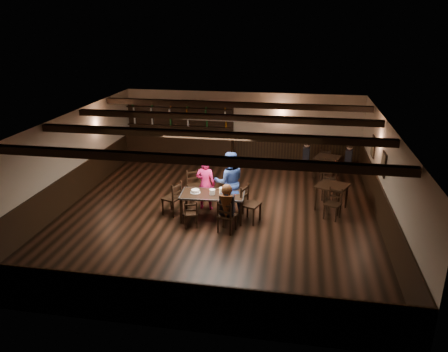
% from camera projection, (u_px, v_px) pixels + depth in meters
% --- Properties ---
extents(ground, '(10.00, 10.00, 0.00)m').
position_uv_depth(ground, '(218.00, 214.00, 12.57)').
color(ground, black).
rests_on(ground, ground).
extents(room_shell, '(9.02, 10.02, 2.71)m').
position_uv_depth(room_shell, '(218.00, 156.00, 12.00)').
color(room_shell, '#BDAF9C').
rests_on(room_shell, ground).
extents(dining_table, '(1.81, 0.99, 0.75)m').
position_uv_depth(dining_table, '(213.00, 196.00, 12.05)').
color(dining_table, black).
rests_on(dining_table, ground).
extents(chair_near_left, '(0.45, 0.44, 0.77)m').
position_uv_depth(chair_near_left, '(191.00, 212.00, 11.60)').
color(chair_near_left, black).
rests_on(chair_near_left, ground).
extents(chair_near_right, '(0.51, 0.49, 0.90)m').
position_uv_depth(chair_near_right, '(226.00, 214.00, 11.29)').
color(chair_near_right, black).
rests_on(chair_near_right, ground).
extents(chair_end_left, '(0.57, 0.59, 0.99)m').
position_uv_depth(chair_end_left, '(174.00, 196.00, 12.32)').
color(chair_end_left, black).
rests_on(chair_end_left, ground).
extents(chair_end_right, '(0.60, 0.61, 1.03)m').
position_uv_depth(chair_end_right, '(248.00, 201.00, 11.93)').
color(chair_end_right, black).
rests_on(chair_end_right, ground).
extents(chair_far_pushed, '(0.59, 0.58, 0.95)m').
position_uv_depth(chair_far_pushed, '(194.00, 182.00, 13.39)').
color(chair_far_pushed, black).
rests_on(chair_far_pushed, ground).
extents(woman_pink, '(0.59, 0.40, 1.55)m').
position_uv_depth(woman_pink, '(206.00, 184.00, 12.66)').
color(woman_pink, '#F1215B').
rests_on(woman_pink, ground).
extents(man_blue, '(1.03, 0.90, 1.79)m').
position_uv_depth(man_blue, '(229.00, 182.00, 12.48)').
color(man_blue, navy).
rests_on(man_blue, ground).
extents(seated_person, '(0.37, 0.56, 0.91)m').
position_uv_depth(seated_person, '(227.00, 201.00, 11.22)').
color(seated_person, black).
rests_on(seated_person, ground).
extents(cake, '(0.28, 0.28, 0.09)m').
position_uv_depth(cake, '(195.00, 191.00, 12.08)').
color(cake, white).
rests_on(cake, dining_table).
extents(plate_stack_a, '(0.16, 0.16, 0.15)m').
position_uv_depth(plate_stack_a, '(212.00, 192.00, 11.94)').
color(plate_stack_a, white).
rests_on(plate_stack_a, dining_table).
extents(plate_stack_b, '(0.15, 0.15, 0.17)m').
position_uv_depth(plate_stack_b, '(222.00, 191.00, 12.00)').
color(plate_stack_b, white).
rests_on(plate_stack_b, dining_table).
extents(tea_light, '(0.04, 0.04, 0.06)m').
position_uv_depth(tea_light, '(213.00, 191.00, 12.12)').
color(tea_light, '#A5A8AD').
rests_on(tea_light, dining_table).
extents(salt_shaker, '(0.04, 0.04, 0.10)m').
position_uv_depth(salt_shaker, '(226.00, 194.00, 11.86)').
color(salt_shaker, silver).
rests_on(salt_shaker, dining_table).
extents(pepper_shaker, '(0.04, 0.04, 0.09)m').
position_uv_depth(pepper_shaker, '(227.00, 194.00, 11.89)').
color(pepper_shaker, '#A5A8AD').
rests_on(pepper_shaker, dining_table).
extents(drink_glass, '(0.07, 0.07, 0.11)m').
position_uv_depth(drink_glass, '(224.00, 191.00, 12.05)').
color(drink_glass, silver).
rests_on(drink_glass, dining_table).
extents(menu_red, '(0.30, 0.22, 0.00)m').
position_uv_depth(menu_red, '(230.00, 195.00, 11.92)').
color(menu_red, maroon).
rests_on(menu_red, dining_table).
extents(menu_blue, '(0.38, 0.31, 0.00)m').
position_uv_depth(menu_blue, '(233.00, 192.00, 12.10)').
color(menu_blue, '#0E1D49').
rests_on(menu_blue, dining_table).
extents(bar_counter, '(4.44, 0.70, 2.20)m').
position_uv_depth(bar_counter, '(179.00, 142.00, 17.08)').
color(bar_counter, black).
rests_on(bar_counter, ground).
extents(back_table_a, '(1.08, 1.08, 0.75)m').
position_uv_depth(back_table_a, '(332.00, 188.00, 12.67)').
color(back_table_a, black).
rests_on(back_table_a, ground).
extents(back_table_b, '(1.03, 1.03, 0.75)m').
position_uv_depth(back_table_b, '(327.00, 160.00, 15.23)').
color(back_table_b, black).
rests_on(back_table_b, ground).
extents(bg_patron_left, '(0.25, 0.39, 0.76)m').
position_uv_depth(bg_patron_left, '(307.00, 151.00, 15.49)').
color(bg_patron_left, black).
rests_on(bg_patron_left, ground).
extents(bg_patron_right, '(0.29, 0.40, 0.75)m').
position_uv_depth(bg_patron_right, '(349.00, 154.00, 15.20)').
color(bg_patron_right, black).
rests_on(bg_patron_right, ground).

